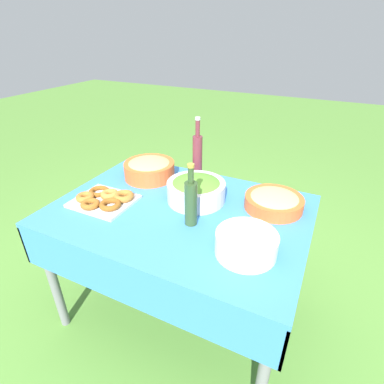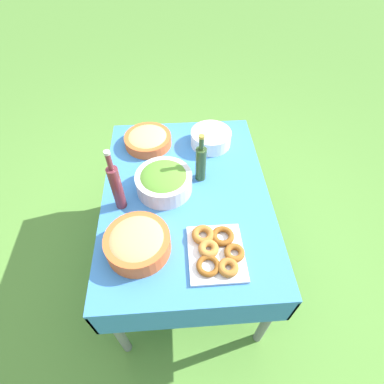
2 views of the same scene
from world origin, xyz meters
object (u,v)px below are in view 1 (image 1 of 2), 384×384
at_px(pasta_bowl, 274,201).
at_px(olive_oil_bottle, 191,201).
at_px(salad_bowl, 196,189).
at_px(bread_bowl, 149,168).
at_px(plate_stack, 246,244).
at_px(donut_platter, 104,199).
at_px(wine_bottle, 197,156).

distance_m(pasta_bowl, olive_oil_bottle, 0.46).
xyz_separation_m(salad_bowl, bread_bowl, (-0.38, 0.13, -0.00)).
relative_size(pasta_bowl, bread_bowl, 0.96).
bearing_deg(plate_stack, donut_platter, 175.52).
xyz_separation_m(plate_stack, wine_bottle, (-0.47, 0.54, 0.11)).
bearing_deg(bread_bowl, plate_stack, -29.81).
distance_m(salad_bowl, olive_oil_bottle, 0.23).
xyz_separation_m(donut_platter, plate_stack, (0.80, -0.06, 0.03)).
distance_m(olive_oil_bottle, wine_bottle, 0.48).
distance_m(plate_stack, wine_bottle, 0.73).
relative_size(salad_bowl, bread_bowl, 1.01).
height_order(wine_bottle, bread_bowl, wine_bottle).
height_order(salad_bowl, bread_bowl, salad_bowl).
distance_m(wine_bottle, bread_bowl, 0.31).
distance_m(pasta_bowl, plate_stack, 0.41).
bearing_deg(donut_platter, salad_bowl, 29.30).
xyz_separation_m(salad_bowl, olive_oil_bottle, (0.07, -0.21, 0.06)).
height_order(salad_bowl, wine_bottle, wine_bottle).
bearing_deg(wine_bottle, plate_stack, -48.59).
distance_m(salad_bowl, donut_platter, 0.49).
bearing_deg(donut_platter, olive_oil_bottle, 3.47).
relative_size(plate_stack, bread_bowl, 0.83).
xyz_separation_m(wine_bottle, bread_bowl, (-0.28, -0.11, -0.09)).
xyz_separation_m(pasta_bowl, olive_oil_bottle, (-0.33, -0.31, 0.08)).
bearing_deg(plate_stack, olive_oil_bottle, 162.75).
relative_size(plate_stack, olive_oil_bottle, 0.83).
bearing_deg(donut_platter, wine_bottle, 55.47).
distance_m(donut_platter, wine_bottle, 0.59).
xyz_separation_m(plate_stack, bread_bowl, (-0.75, 0.43, 0.01)).
xyz_separation_m(pasta_bowl, wine_bottle, (-0.50, 0.13, 0.11)).
distance_m(pasta_bowl, bread_bowl, 0.78).
relative_size(pasta_bowl, wine_bottle, 0.78).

